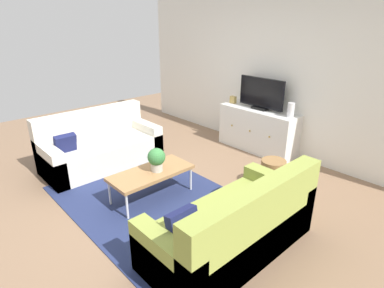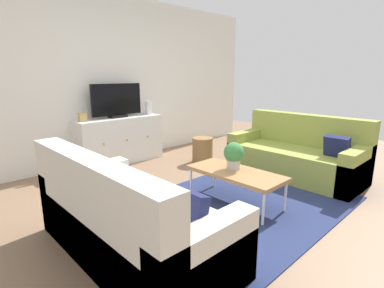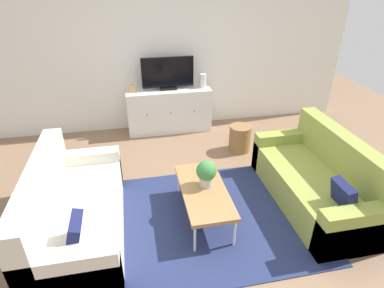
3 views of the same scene
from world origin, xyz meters
The scene contains 12 objects.
ground_plane centered at (0.00, 0.00, 0.00)m, with size 10.00×10.00×0.00m, color #84664C.
wall_back centered at (0.00, 2.55, 1.35)m, with size 6.40×0.12×2.70m, color silver.
area_rug centered at (0.00, -0.15, 0.01)m, with size 2.50×1.90×0.01m, color navy.
couch_left_side centered at (-1.44, -0.10, 0.28)m, with size 0.85×1.81×0.87m.
couch_right_side centered at (1.44, -0.10, 0.28)m, with size 0.85×1.81×0.87m.
coffee_table centered at (-0.01, -0.09, 0.36)m, with size 0.50×1.09×0.39m.
potted_plant centered at (0.03, -0.03, 0.56)m, with size 0.23×0.23×0.31m.
tv_console centered at (-0.08, 2.27, 0.38)m, with size 1.44×0.47×0.75m.
flat_screen_tv centered at (-0.08, 2.29, 1.02)m, with size 0.87×0.16×0.54m.
glass_vase centered at (0.52, 2.27, 0.87)m, with size 0.11×0.11×0.23m, color silver.
mantel_clock centered at (-0.68, 2.27, 0.82)m, with size 0.11×0.07×0.13m, color tan.
wicker_basket centered at (0.91, 1.31, 0.21)m, with size 0.34×0.34×0.42m, color olive.
Camera 1 is at (3.05, -2.16, 2.24)m, focal length 29.48 mm.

